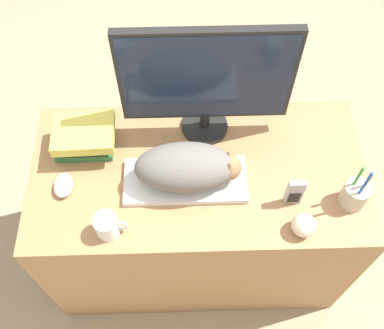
% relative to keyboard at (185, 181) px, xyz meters
% --- Properties ---
extents(ground_plane, '(12.00, 12.00, 0.00)m').
position_rel_keyboard_xyz_m(ground_plane, '(0.05, -0.25, -0.73)').
color(ground_plane, '#998466').
extents(desk, '(1.19, 0.60, 0.72)m').
position_rel_keyboard_xyz_m(desk, '(0.05, 0.05, -0.37)').
color(desk, '#9E7047').
rests_on(desk, ground_plane).
extents(keyboard, '(0.42, 0.18, 0.02)m').
position_rel_keyboard_xyz_m(keyboard, '(0.00, 0.00, 0.00)').
color(keyboard, silver).
rests_on(keyboard, desk).
extents(cat, '(0.35, 0.18, 0.15)m').
position_rel_keyboard_xyz_m(cat, '(0.01, 0.00, 0.09)').
color(cat, '#66605B').
rests_on(cat, keyboard).
extents(monitor, '(0.58, 0.17, 0.46)m').
position_rel_keyboard_xyz_m(monitor, '(0.08, 0.23, 0.25)').
color(monitor, black).
rests_on(monitor, desk).
extents(computer_mouse, '(0.06, 0.10, 0.04)m').
position_rel_keyboard_xyz_m(computer_mouse, '(-0.41, -0.01, 0.01)').
color(computer_mouse, silver).
rests_on(computer_mouse, desk).
extents(coffee_mug, '(0.11, 0.08, 0.08)m').
position_rel_keyboard_xyz_m(coffee_mug, '(-0.25, -0.18, 0.03)').
color(coffee_mug, silver).
rests_on(coffee_mug, desk).
extents(pen_cup, '(0.09, 0.09, 0.22)m').
position_rel_keyboard_xyz_m(pen_cup, '(0.55, -0.09, 0.04)').
color(pen_cup, '#B2A893').
rests_on(pen_cup, desk).
extents(baseball, '(0.08, 0.08, 0.08)m').
position_rel_keyboard_xyz_m(baseball, '(0.37, -0.19, 0.03)').
color(baseball, beige).
rests_on(baseball, desk).
extents(phone, '(0.05, 0.02, 0.12)m').
position_rel_keyboard_xyz_m(phone, '(0.35, -0.08, 0.05)').
color(phone, '#99999E').
rests_on(phone, desk).
extents(book_stack, '(0.22, 0.17, 0.11)m').
position_rel_keyboard_xyz_m(book_stack, '(-0.35, 0.16, 0.05)').
color(book_stack, '#2D6B38').
rests_on(book_stack, desk).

